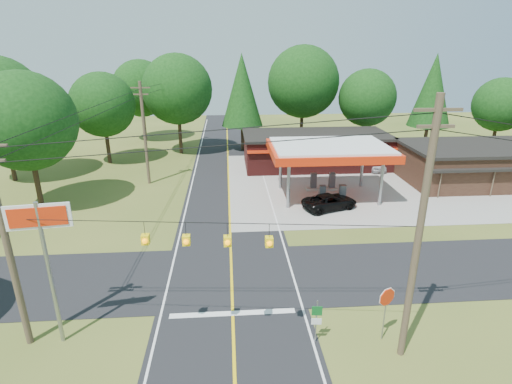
{
  "coord_description": "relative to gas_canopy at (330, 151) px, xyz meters",
  "views": [
    {
      "loc": [
        -0.07,
        -20.87,
        13.04
      ],
      "look_at": [
        2.0,
        7.0,
        2.8
      ],
      "focal_mm": 28.0,
      "sensor_mm": 36.0,
      "label": 1
    }
  ],
  "objects": [
    {
      "name": "strip_building",
      "position": [
        19.0,
        2.98,
        -2.35
      ],
      "size": [
        20.4,
        8.75,
        3.8
      ],
      "color": "#321D14",
      "rests_on": "ground"
    },
    {
      "name": "main_highway",
      "position": [
        -9.0,
        -13.0,
        -4.26
      ],
      "size": [
        8.0,
        120.0,
        0.02
      ],
      "primitive_type": "cube",
      "color": "black",
      "rests_on": "ground"
    },
    {
      "name": "gas_canopy",
      "position": [
        0.0,
        0.0,
        0.0
      ],
      "size": [
        10.6,
        7.4,
        4.88
      ],
      "color": "gray",
      "rests_on": "ground"
    },
    {
      "name": "utility_pole_north",
      "position": [
        -15.5,
        22.0,
        0.48
      ],
      "size": [
        0.3,
        0.3,
        9.5
      ],
      "color": "#473828",
      "rests_on": "ground"
    },
    {
      "name": "utility_pole_near_right",
      "position": [
        -1.5,
        -20.0,
        1.69
      ],
      "size": [
        1.8,
        0.3,
        11.5
      ],
      "color": "#473828",
      "rests_on": "ground"
    },
    {
      "name": "lane_center_yellow",
      "position": [
        -9.0,
        -13.0,
        -4.24
      ],
      "size": [
        0.15,
        110.0,
        0.0
      ],
      "primitive_type": "cube",
      "color": "yellow",
      "rests_on": "main_highway"
    },
    {
      "name": "octagonal_stop_sign",
      "position": [
        -2.0,
        -19.01,
        -2.14
      ],
      "size": [
        0.89,
        0.43,
        2.82
      ],
      "color": "gray",
      "rests_on": "ground"
    },
    {
      "name": "route_sign_post",
      "position": [
        -5.2,
        -19.02,
        -2.88
      ],
      "size": [
        0.47,
        0.11,
        2.32
      ],
      "color": "gray",
      "rests_on": "ground"
    },
    {
      "name": "big_stop_sign",
      "position": [
        -17.0,
        -18.01,
        0.97
      ],
      "size": [
        2.59,
        0.44,
        7.02
      ],
      "color": "gray",
      "rests_on": "ground"
    },
    {
      "name": "ground",
      "position": [
        -9.0,
        -13.0,
        -4.27
      ],
      "size": [
        120.0,
        120.0,
        0.0
      ],
      "primitive_type": "plane",
      "color": "#46571E",
      "rests_on": "ground"
    },
    {
      "name": "overhead_beacons",
      "position": [
        -10.0,
        -19.0,
        1.95
      ],
      "size": [
        17.04,
        2.04,
        1.03
      ],
      "color": "black",
      "rests_on": "ground"
    },
    {
      "name": "convenience_store",
      "position": [
        1.0,
        9.98,
        -2.35
      ],
      "size": [
        16.4,
        7.55,
        3.8
      ],
      "color": "#4C1715",
      "rests_on": "ground"
    },
    {
      "name": "cross_road",
      "position": [
        -9.0,
        -13.0,
        -4.25
      ],
      "size": [
        70.0,
        7.0,
        0.02
      ],
      "primitive_type": "cube",
      "color": "black",
      "rests_on": "ground"
    },
    {
      "name": "utility_pole_near_left",
      "position": [
        -18.5,
        -18.0,
        0.93
      ],
      "size": [
        1.8,
        0.3,
        10.0
      ],
      "color": "#473828",
      "rests_on": "ground"
    },
    {
      "name": "sedan_car",
      "position": [
        7.33,
        8.0,
        -3.57
      ],
      "size": [
        4.12,
        4.12,
        1.39
      ],
      "primitive_type": "imported",
      "rotation": [
        0.0,
        0.0,
        -0.01
      ],
      "color": "silver",
      "rests_on": "ground"
    },
    {
      "name": "utility_pole_far_left",
      "position": [
        -17.0,
        5.0,
        0.93
      ],
      "size": [
        1.8,
        0.3,
        10.0
      ],
      "color": "#473828",
      "rests_on": "ground"
    },
    {
      "name": "suv_car",
      "position": [
        -0.5,
        -3.0,
        -3.61
      ],
      "size": [
        6.01,
        6.01,
        1.31
      ],
      "primitive_type": "imported",
      "rotation": [
        0.0,
        0.0,
        1.91
      ],
      "color": "black",
      "rests_on": "ground"
    },
    {
      "name": "treeline_backdrop",
      "position": [
        -8.18,
        11.01,
        3.22
      ],
      "size": [
        70.27,
        51.59,
        13.3
      ],
      "color": "#332316",
      "rests_on": "ground"
    }
  ]
}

